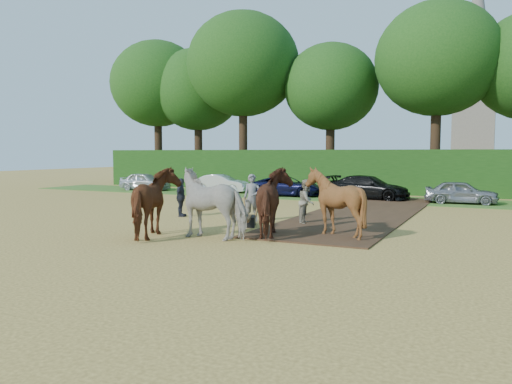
{
  "coord_description": "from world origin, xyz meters",
  "views": [
    {
      "loc": [
        7.07,
        -15.76,
        2.83
      ],
      "look_at": [
        -0.74,
        0.28,
        1.4
      ],
      "focal_mm": 35.0,
      "sensor_mm": 36.0,
      "label": 1
    }
  ],
  "objects": [
    {
      "name": "ground",
      "position": [
        0.0,
        0.0,
        0.0
      ],
      "size": [
        120.0,
        120.0,
        0.0
      ],
      "primitive_type": "plane",
      "color": "gold",
      "rests_on": "ground"
    },
    {
      "name": "earth_strip",
      "position": [
        1.5,
        7.0,
        0.03
      ],
      "size": [
        4.5,
        17.0,
        0.05
      ],
      "primitive_type": "cube",
      "color": "#472D1C",
      "rests_on": "ground"
    },
    {
      "name": "grass_verge",
      "position": [
        0.0,
        14.0,
        0.01
      ],
      "size": [
        50.0,
        5.0,
        0.03
      ],
      "primitive_type": "cube",
      "color": "#38601E",
      "rests_on": "ground"
    },
    {
      "name": "hedgerow",
      "position": [
        0.0,
        18.5,
        1.5
      ],
      "size": [
        46.0,
        1.6,
        3.0
      ],
      "primitive_type": "cube",
      "color": "#14380F",
      "rests_on": "ground"
    },
    {
      "name": "spectator_near",
      "position": [
        0.29,
        2.78,
        0.88
      ],
      "size": [
        0.71,
        0.88,
        1.76
      ],
      "primitive_type": "imported",
      "rotation": [
        0.0,
        0.0,
        1.62
      ],
      "color": "#AEA788",
      "rests_on": "ground"
    },
    {
      "name": "spectator_far",
      "position": [
        -5.42,
        2.38,
        0.85
      ],
      "size": [
        0.68,
        1.07,
        1.69
      ],
      "primitive_type": "imported",
      "rotation": [
        0.0,
        0.0,
        1.86
      ],
      "color": "#23252F",
      "rests_on": "ground"
    },
    {
      "name": "plough_team",
      "position": [
        -0.5,
        -0.94,
        1.15
      ],
      "size": [
        7.69,
        6.68,
        2.33
      ],
      "color": "brown",
      "rests_on": "ground"
    },
    {
      "name": "parked_cars",
      "position": [
        1.67,
        13.96,
        0.68
      ],
      "size": [
        36.59,
        3.11,
        1.42
      ],
      "color": "silver",
      "rests_on": "ground"
    },
    {
      "name": "treeline",
      "position": [
        -1.69,
        21.69,
        8.97
      ],
      "size": [
        48.7,
        10.6,
        14.21
      ],
      "color": "#382616",
      "rests_on": "ground"
    },
    {
      "name": "church",
      "position": [
        4.0,
        55.0,
        13.73
      ],
      "size": [
        5.2,
        5.2,
        27.0
      ],
      "color": "slate",
      "rests_on": "ground"
    }
  ]
}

